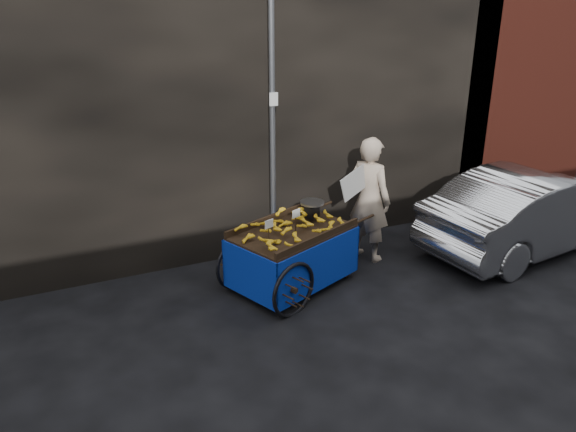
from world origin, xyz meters
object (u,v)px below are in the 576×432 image
banana_cart (290,238)px  plastic_bag (340,262)px  vendor (369,199)px  parked_car (534,210)px

banana_cart → plastic_bag: banana_cart is taller
vendor → plastic_bag: size_ratio=7.15×
vendor → parked_car: size_ratio=0.49×
banana_cart → parked_car: 3.97m
banana_cart → parked_car: parked_car is taller
vendor → parked_car: bearing=-131.7°
vendor → parked_car: vendor is taller
banana_cart → parked_car: (3.95, -0.40, -0.10)m
vendor → banana_cart: bearing=78.9°
banana_cart → vendor: bearing=-7.7°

